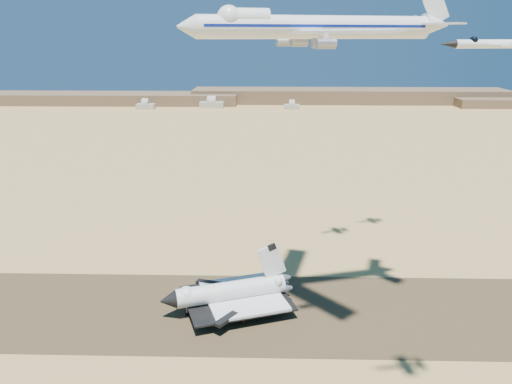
{
  "coord_description": "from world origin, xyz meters",
  "views": [
    {
      "loc": [
        11.55,
        -144.35,
        86.29
      ],
      "look_at": [
        7.68,
        8.0,
        38.53
      ],
      "focal_mm": 35.0,
      "sensor_mm": 36.0,
      "label": 1
    }
  ],
  "objects_px": {
    "shuttle": "(230,293)",
    "crew_b": "(244,321)",
    "crew_c": "(251,318)",
    "chase_jet_d": "(357,33)",
    "chase_jet_e": "(403,23)",
    "carrier_747": "(308,27)",
    "crew_a": "(248,318)",
    "chase_jet_a": "(489,44)"
  },
  "relations": [
    {
      "from": "shuttle",
      "to": "chase_jet_e",
      "type": "xyz_separation_m",
      "value": [
        62.65,
        54.27,
        85.23
      ]
    },
    {
      "from": "shuttle",
      "to": "chase_jet_d",
      "type": "height_order",
      "value": "chase_jet_d"
    },
    {
      "from": "crew_a",
      "to": "crew_b",
      "type": "xyz_separation_m",
      "value": [
        -1.23,
        -1.65,
        -0.01
      ]
    },
    {
      "from": "carrier_747",
      "to": "crew_b",
      "type": "bearing_deg",
      "value": 163.34
    },
    {
      "from": "crew_c",
      "to": "chase_jet_a",
      "type": "distance_m",
      "value": 106.44
    },
    {
      "from": "chase_jet_e",
      "to": "chase_jet_a",
      "type": "bearing_deg",
      "value": -114.8
    },
    {
      "from": "crew_a",
      "to": "chase_jet_d",
      "type": "height_order",
      "value": "chase_jet_d"
    },
    {
      "from": "crew_b",
      "to": "chase_jet_a",
      "type": "height_order",
      "value": "chase_jet_a"
    },
    {
      "from": "shuttle",
      "to": "crew_a",
      "type": "height_order",
      "value": "shuttle"
    },
    {
      "from": "crew_a",
      "to": "chase_jet_a",
      "type": "height_order",
      "value": "chase_jet_a"
    },
    {
      "from": "chase_jet_d",
      "to": "crew_c",
      "type": "bearing_deg",
      "value": -148.26
    },
    {
      "from": "crew_b",
      "to": "chase_jet_e",
      "type": "xyz_separation_m",
      "value": [
        57.65,
        62.85,
        90.04
      ]
    },
    {
      "from": "carrier_747",
      "to": "chase_jet_a",
      "type": "distance_m",
      "value": 54.72
    },
    {
      "from": "crew_c",
      "to": "chase_jet_d",
      "type": "height_order",
      "value": "chase_jet_d"
    },
    {
      "from": "chase_jet_d",
      "to": "chase_jet_e",
      "type": "relative_size",
      "value": 1.06
    },
    {
      "from": "crew_b",
      "to": "chase_jet_a",
      "type": "relative_size",
      "value": 0.12
    },
    {
      "from": "crew_c",
      "to": "chase_jet_e",
      "type": "relative_size",
      "value": 0.12
    },
    {
      "from": "shuttle",
      "to": "crew_b",
      "type": "distance_m",
      "value": 11.03
    },
    {
      "from": "shuttle",
      "to": "carrier_747",
      "type": "relative_size",
      "value": 0.59
    },
    {
      "from": "crew_c",
      "to": "chase_jet_d",
      "type": "relative_size",
      "value": 0.11
    },
    {
      "from": "crew_c",
      "to": "chase_jet_e",
      "type": "distance_m",
      "value": 122.18
    },
    {
      "from": "shuttle",
      "to": "chase_jet_e",
      "type": "distance_m",
      "value": 118.89
    },
    {
      "from": "crew_c",
      "to": "chase_jet_d",
      "type": "bearing_deg",
      "value": -74.57
    },
    {
      "from": "crew_b",
      "to": "carrier_747",
      "type": "bearing_deg",
      "value": -129.86
    },
    {
      "from": "crew_a",
      "to": "chase_jet_a",
      "type": "distance_m",
      "value": 106.74
    },
    {
      "from": "carrier_747",
      "to": "crew_c",
      "type": "height_order",
      "value": "carrier_747"
    },
    {
      "from": "carrier_747",
      "to": "chase_jet_a",
      "type": "bearing_deg",
      "value": -75.33
    },
    {
      "from": "crew_a",
      "to": "crew_b",
      "type": "bearing_deg",
      "value": 139.15
    },
    {
      "from": "crew_a",
      "to": "crew_c",
      "type": "distance_m",
      "value": 1.12
    },
    {
      "from": "crew_b",
      "to": "chase_jet_a",
      "type": "distance_m",
      "value": 106.5
    },
    {
      "from": "carrier_747",
      "to": "shuttle",
      "type": "bearing_deg",
      "value": 142.96
    },
    {
      "from": "crew_a",
      "to": "crew_c",
      "type": "xyz_separation_m",
      "value": [
        1.11,
        0.06,
        -0.14
      ]
    },
    {
      "from": "shuttle",
      "to": "chase_jet_a",
      "type": "distance_m",
      "value": 109.2
    },
    {
      "from": "crew_b",
      "to": "chase_jet_e",
      "type": "relative_size",
      "value": 0.14
    },
    {
      "from": "crew_b",
      "to": "crew_a",
      "type": "bearing_deg",
      "value": -74.95
    },
    {
      "from": "crew_a",
      "to": "crew_c",
      "type": "relative_size",
      "value": 1.17
    },
    {
      "from": "shuttle",
      "to": "carrier_747",
      "type": "bearing_deg",
      "value": -41.21
    },
    {
      "from": "crew_b",
      "to": "chase_jet_d",
      "type": "relative_size",
      "value": 0.13
    },
    {
      "from": "crew_b",
      "to": "crew_c",
      "type": "height_order",
      "value": "crew_b"
    },
    {
      "from": "shuttle",
      "to": "crew_c",
      "type": "xyz_separation_m",
      "value": [
        7.33,
        -6.87,
        -4.94
      ]
    },
    {
      "from": "crew_b",
      "to": "chase_jet_e",
      "type": "height_order",
      "value": "chase_jet_e"
    },
    {
      "from": "crew_a",
      "to": "crew_b",
      "type": "distance_m",
      "value": 2.06
    }
  ]
}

